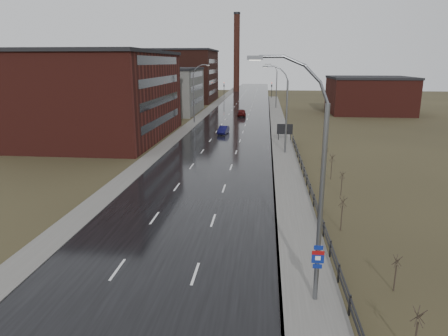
% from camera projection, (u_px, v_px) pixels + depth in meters
% --- Properties ---
extents(ground, '(320.00, 320.00, 0.00)m').
position_uv_depth(ground, '(134.00, 314.00, 19.23)').
color(ground, '#2D2819').
rests_on(ground, ground).
extents(road, '(14.00, 300.00, 0.06)m').
position_uv_depth(road, '(233.00, 125.00, 76.89)').
color(road, black).
rests_on(road, ground).
extents(sidewalk_right, '(3.20, 180.00, 0.18)m').
position_uv_depth(sidewalk_right, '(284.00, 155.00, 51.99)').
color(sidewalk_right, '#595651').
rests_on(sidewalk_right, ground).
extents(curb_right, '(0.16, 180.00, 0.18)m').
position_uv_depth(curb_right, '(272.00, 154.00, 52.14)').
color(curb_right, slate).
rests_on(curb_right, ground).
extents(sidewalk_left, '(2.40, 260.00, 0.12)m').
position_uv_depth(sidewalk_left, '(191.00, 124.00, 77.70)').
color(sidewalk_left, '#595651').
rests_on(sidewalk_left, ground).
extents(warehouse_near, '(22.44, 28.56, 13.50)m').
position_uv_depth(warehouse_near, '(93.00, 95.00, 62.82)').
color(warehouse_near, '#471914').
rests_on(warehouse_near, ground).
extents(warehouse_mid, '(16.32, 20.40, 10.50)m').
position_uv_depth(warehouse_mid, '(164.00, 90.00, 94.63)').
color(warehouse_mid, slate).
rests_on(warehouse_mid, ground).
extents(warehouse_far, '(26.52, 24.48, 15.50)m').
position_uv_depth(warehouse_far, '(172.00, 75.00, 123.32)').
color(warehouse_far, '#331611').
rests_on(warehouse_far, ground).
extents(building_right, '(18.36, 16.32, 8.50)m').
position_uv_depth(building_right, '(369.00, 95.00, 93.95)').
color(building_right, '#471914').
rests_on(building_right, ground).
extents(smokestack, '(2.70, 2.70, 30.70)m').
position_uv_depth(smokestack, '(237.00, 52.00, 160.02)').
color(smokestack, '#331611').
rests_on(smokestack, ground).
extents(streetlight_main, '(3.91, 0.29, 12.11)m').
position_uv_depth(streetlight_main, '(315.00, 188.00, 18.75)').
color(streetlight_main, slate).
rests_on(streetlight_main, ground).
extents(streetlight_right_mid, '(3.36, 0.28, 11.35)m').
position_uv_depth(streetlight_right_mid, '(284.00, 110.00, 51.49)').
color(streetlight_right_mid, slate).
rests_on(streetlight_right_mid, ground).
extents(streetlight_left, '(3.36, 0.28, 11.35)m').
position_uv_depth(streetlight_left, '(195.00, 93.00, 78.08)').
color(streetlight_left, slate).
rests_on(streetlight_left, ground).
extents(streetlight_right_far, '(3.36, 0.28, 11.35)m').
position_uv_depth(streetlight_right_far, '(275.00, 86.00, 103.39)').
color(streetlight_right_far, slate).
rests_on(streetlight_right_far, ground).
extents(guardrail, '(0.10, 53.05, 1.10)m').
position_uv_depth(guardrail, '(311.00, 190.00, 35.62)').
color(guardrail, black).
rests_on(guardrail, ground).
extents(shrub_a, '(0.57, 0.60, 2.39)m').
position_uv_depth(shrub_a, '(416.00, 333.00, 15.99)').
color(shrub_a, '#382D23').
rests_on(shrub_a, ground).
extents(shrub_b, '(0.49, 0.52, 2.05)m').
position_uv_depth(shrub_b, '(396.00, 272.00, 20.94)').
color(shrub_b, '#382D23').
rests_on(shrub_b, ground).
extents(shrub_c, '(0.60, 0.64, 2.55)m').
position_uv_depth(shrub_c, '(342.00, 213.00, 28.49)').
color(shrub_c, '#382D23').
rests_on(shrub_c, ground).
extents(shrub_d, '(0.54, 0.56, 2.26)m').
position_uv_depth(shrub_d, '(342.00, 183.00, 36.06)').
color(shrub_d, '#382D23').
rests_on(shrub_d, ground).
extents(shrub_e, '(0.63, 0.67, 2.69)m').
position_uv_depth(shrub_e, '(332.00, 166.00, 41.01)').
color(shrub_e, '#382D23').
rests_on(shrub_e, ground).
extents(shrub_f, '(0.46, 0.48, 1.90)m').
position_uv_depth(shrub_f, '(326.00, 154.00, 48.08)').
color(shrub_f, '#382D23').
rests_on(shrub_f, ground).
extents(billboard, '(2.39, 0.17, 2.64)m').
position_uv_depth(billboard, '(285.00, 130.00, 61.01)').
color(billboard, black).
rests_on(billboard, ground).
extents(traffic_light_left, '(0.58, 2.73, 5.30)m').
position_uv_depth(traffic_light_left, '(224.00, 84.00, 134.19)').
color(traffic_light_left, black).
rests_on(traffic_light_left, ground).
extents(traffic_light_right, '(0.58, 2.73, 5.30)m').
position_uv_depth(traffic_light_right, '(272.00, 84.00, 132.60)').
color(traffic_light_right, black).
rests_on(traffic_light_right, ground).
extents(car_near, '(1.78, 4.07, 1.30)m').
position_uv_depth(car_near, '(223.00, 130.00, 67.31)').
color(car_near, '#0C0B3A').
rests_on(car_near, ground).
extents(car_far, '(2.28, 4.87, 1.61)m').
position_uv_depth(car_far, '(242.00, 113.00, 89.35)').
color(car_far, '#420B0B').
rests_on(car_far, ground).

